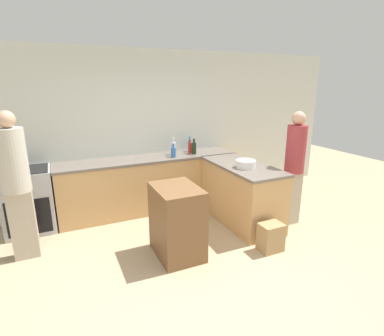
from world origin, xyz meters
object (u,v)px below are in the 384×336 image
(mixing_bowl, at_px, (246,164))
(paper_bag, at_px, (271,237))
(hot_sauce_bottle, at_px, (190,148))
(vinegar_bottle_clear, at_px, (173,148))
(dish_soap_bottle, at_px, (190,145))
(person_by_range, at_px, (16,181))
(water_bottle_blue, at_px, (174,152))
(wine_bottle_dark, at_px, (194,148))
(island_table, at_px, (177,222))
(person_at_peninsula, at_px, (294,164))
(range_oven, at_px, (29,200))

(mixing_bowl, bearing_deg, paper_bag, -96.40)
(hot_sauce_bottle, height_order, vinegar_bottle_clear, vinegar_bottle_clear)
(dish_soap_bottle, height_order, paper_bag, dish_soap_bottle)
(hot_sauce_bottle, bearing_deg, person_by_range, -163.13)
(dish_soap_bottle, bearing_deg, mixing_bowl, -78.02)
(water_bottle_blue, height_order, hot_sauce_bottle, hot_sauce_bottle)
(person_by_range, bearing_deg, wine_bottle_dark, 14.84)
(island_table, relative_size, person_by_range, 0.50)
(island_table, bearing_deg, mixing_bowl, 15.10)
(mixing_bowl, bearing_deg, island_table, -164.90)
(hot_sauce_bottle, bearing_deg, person_at_peninsula, -53.52)
(water_bottle_blue, height_order, person_at_peninsula, person_at_peninsula)
(wine_bottle_dark, bearing_deg, vinegar_bottle_clear, 162.21)
(island_table, xyz_separation_m, hot_sauce_bottle, (0.89, 1.55, 0.58))
(range_oven, relative_size, mixing_bowl, 3.26)
(vinegar_bottle_clear, bearing_deg, island_table, -110.13)
(water_bottle_blue, relative_size, paper_bag, 0.60)
(person_by_range, bearing_deg, person_at_peninsula, -9.91)
(person_by_range, bearing_deg, water_bottle_blue, 15.87)
(person_by_range, relative_size, person_at_peninsula, 1.06)
(wine_bottle_dark, height_order, person_by_range, person_by_range)
(paper_bag, bearing_deg, mixing_bowl, 83.60)
(range_oven, bearing_deg, water_bottle_blue, -3.69)
(island_table, xyz_separation_m, paper_bag, (1.15, -0.43, -0.27))
(island_table, distance_m, vinegar_bottle_clear, 1.78)
(person_by_range, height_order, paper_bag, person_by_range)
(island_table, height_order, mixing_bowl, mixing_bowl)
(person_by_range, xyz_separation_m, person_at_peninsula, (3.72, -0.65, -0.05))
(wine_bottle_dark, height_order, person_at_peninsula, person_at_peninsula)
(range_oven, relative_size, island_table, 1.03)
(wine_bottle_dark, bearing_deg, mixing_bowl, -74.33)
(water_bottle_blue, bearing_deg, mixing_bowl, -55.55)
(hot_sauce_bottle, bearing_deg, vinegar_bottle_clear, 176.60)
(island_table, bearing_deg, water_bottle_blue, 69.95)
(island_table, height_order, wine_bottle_dark, wine_bottle_dark)
(person_by_range, height_order, person_at_peninsula, person_by_range)
(hot_sauce_bottle, height_order, person_by_range, person_by_range)
(mixing_bowl, height_order, water_bottle_blue, water_bottle_blue)
(water_bottle_blue, bearing_deg, hot_sauce_bottle, 22.70)
(vinegar_bottle_clear, distance_m, paper_bag, 2.26)
(person_by_range, xyz_separation_m, paper_bag, (2.91, -1.18, -0.83))
(dish_soap_bottle, bearing_deg, island_table, -119.09)
(person_at_peninsula, distance_m, paper_bag, 1.24)
(wine_bottle_dark, distance_m, person_by_range, 2.77)
(range_oven, relative_size, water_bottle_blue, 4.20)
(water_bottle_blue, bearing_deg, paper_bag, -70.66)
(water_bottle_blue, height_order, wine_bottle_dark, wine_bottle_dark)
(water_bottle_blue, relative_size, hot_sauce_bottle, 0.89)
(island_table, bearing_deg, person_by_range, 156.87)
(island_table, height_order, person_at_peninsula, person_at_peninsula)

